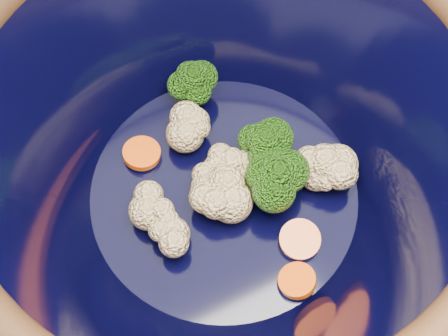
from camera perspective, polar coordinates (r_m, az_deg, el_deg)
The scene contains 3 objects.
counter at distance 0.98m, azimuth 1.52°, elevation -12.11°, with size 1.20×1.20×0.90m, color silver.
mixing_bowl at distance 0.45m, azimuth 0.00°, elevation 0.97°, with size 0.49×0.49×0.17m.
vegetable_pile at distance 0.49m, azimuth 1.58°, elevation 0.27°, with size 0.18×0.22×0.06m.
Camera 1 is at (-0.14, -0.22, 1.39)m, focal length 50.00 mm.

